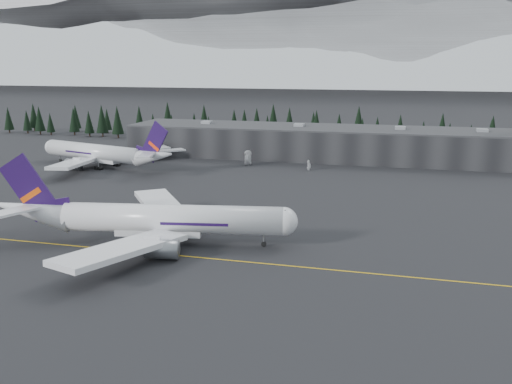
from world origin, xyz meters
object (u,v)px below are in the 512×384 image
(gse_vehicle_b, at_px, (309,169))
(gse_vehicle_a, at_px, (248,163))
(jet_parked, at_px, (104,153))
(jet_main, at_px, (146,219))
(terminal, at_px, (323,143))

(gse_vehicle_b, bearing_deg, gse_vehicle_a, -108.36)
(jet_parked, xyz_separation_m, gse_vehicle_a, (49.72, 19.06, -4.51))
(gse_vehicle_a, distance_m, gse_vehicle_b, 24.77)
(jet_main, height_order, gse_vehicle_b, jet_main)
(jet_main, height_order, gse_vehicle_a, jet_main)
(terminal, bearing_deg, gse_vehicle_b, -91.59)
(jet_parked, distance_m, gse_vehicle_b, 75.54)
(terminal, bearing_deg, jet_main, -99.38)
(terminal, xyz_separation_m, jet_parked, (-74.82, -42.70, -1.02))
(jet_parked, xyz_separation_m, gse_vehicle_b, (74.03, 14.31, -4.63))
(gse_vehicle_a, bearing_deg, jet_parked, -177.29)
(jet_main, xyz_separation_m, jet_parked, (-54.80, 78.53, -0.20))
(gse_vehicle_b, bearing_deg, jet_main, -19.00)
(gse_vehicle_a, xyz_separation_m, gse_vehicle_b, (24.31, -4.76, -0.12))
(terminal, xyz_separation_m, gse_vehicle_b, (-0.79, -28.39, -5.65))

